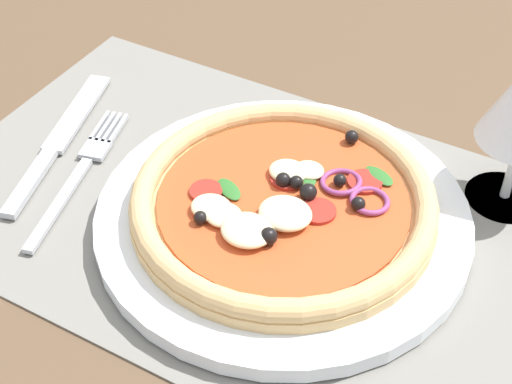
{
  "coord_description": "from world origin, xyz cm",
  "views": [
    {
      "loc": [
        23.0,
        -39.18,
        44.2
      ],
      "look_at": [
        1.03,
        0.0,
        2.81
      ],
      "focal_mm": 54.89,
      "sensor_mm": 36.0,
      "label": 1
    }
  ],
  "objects_px": {
    "fork": "(82,168)",
    "pizza": "(286,199)",
    "plate": "(285,215)",
    "knife": "(60,138)"
  },
  "relations": [
    {
      "from": "fork",
      "to": "knife",
      "type": "bearing_deg",
      "value": 48.31
    },
    {
      "from": "pizza",
      "to": "knife",
      "type": "distance_m",
      "value": 0.22
    },
    {
      "from": "plate",
      "to": "pizza",
      "type": "xyz_separation_m",
      "value": [
        0.0,
        -0.0,
        0.02
      ]
    },
    {
      "from": "plate",
      "to": "knife",
      "type": "relative_size",
      "value": 1.49
    },
    {
      "from": "plate",
      "to": "fork",
      "type": "height_order",
      "value": "plate"
    },
    {
      "from": "fork",
      "to": "plate",
      "type": "bearing_deg",
      "value": -94.82
    },
    {
      "from": "fork",
      "to": "pizza",
      "type": "bearing_deg",
      "value": -95.03
    },
    {
      "from": "pizza",
      "to": "knife",
      "type": "bearing_deg",
      "value": -178.15
    },
    {
      "from": "fork",
      "to": "knife",
      "type": "height_order",
      "value": "knife"
    },
    {
      "from": "plate",
      "to": "fork",
      "type": "bearing_deg",
      "value": -170.52
    }
  ]
}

